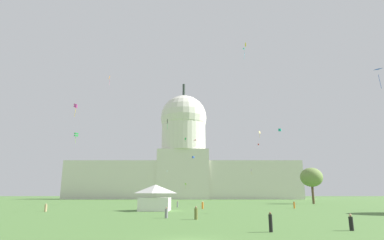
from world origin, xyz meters
name	(u,v)px	position (x,y,z in m)	size (l,w,h in m)	color
capitol_building	(184,162)	(-5.39, 177.46, 23.34)	(145.58, 30.37, 76.30)	silver
event_tent	(156,198)	(-7.28, 41.26, 2.55)	(6.41, 6.71, 5.13)	white
tree_east_mid	(312,177)	(41.16, 84.42, 8.75)	(7.93, 7.75, 12.05)	brown
person_orange_near_tree_west	(203,205)	(2.56, 48.67, 0.76)	(0.59, 0.59, 1.68)	orange
person_black_near_tent	(352,223)	(15.08, 7.04, 0.69)	(0.49, 0.49, 1.51)	black
person_olive_mid_left	(197,214)	(0.72, 19.73, 0.77)	(0.54, 0.54, 1.70)	olive
person_orange_edge_west	(295,205)	(23.96, 51.16, 0.74)	(0.49, 0.49, 1.61)	orange
person_black_lawn_far_right	(271,223)	(7.28, 5.95, 0.81)	(0.45, 0.45, 1.73)	black
person_tan_aisle_center	(47,208)	(-27.76, 37.99, 0.67)	(0.60, 0.60, 1.51)	tan
person_grey_front_left	(167,213)	(-3.42, 22.01, 0.68)	(0.62, 0.62, 1.51)	gray
person_grey_front_center	(178,204)	(-3.45, 56.98, 0.75)	(0.49, 0.49, 1.62)	gray
kite_blue_mid	(380,72)	(37.77, 34.89, 27.02)	(1.58, 1.54, 3.76)	blue
kite_green_mid	(186,139)	(-3.54, 149.28, 33.51)	(0.79, 0.86, 2.26)	green
kite_black_mid	(168,122)	(-7.97, 76.17, 26.34)	(0.29, 0.84, 3.48)	black
kite_gold_mid	(260,133)	(29.42, 107.96, 28.81)	(0.68, 0.73, 3.21)	gold
kite_red_mid	(259,145)	(38.39, 153.13, 30.69)	(0.74, 0.71, 2.39)	red
kite_turquoise_mid	(281,130)	(32.43, 88.13, 26.12)	(1.21, 1.22, 0.97)	teal
kite_pink_low	(194,143)	(0.42, 43.76, 14.22)	(1.02, 1.24, 0.38)	pink
kite_yellow_high	(246,45)	(12.16, 40.06, 35.76)	(0.14, 0.86, 0.96)	yellow
kite_violet_low	(252,170)	(32.57, 147.57, 15.71)	(0.49, 0.98, 3.12)	purple
kite_magenta_mid	(76,106)	(-25.98, 43.55, 22.49)	(0.70, 0.64, 2.99)	#D1339E
kite_orange_high	(110,78)	(-27.99, 75.92, 41.55)	(0.49, 0.72, 3.43)	orange
kite_white_low	(168,171)	(-11.93, 129.27, 13.98)	(0.83, 0.31, 1.09)	white
kite_cyan_high	(244,50)	(17.60, 74.11, 51.18)	(1.14, 1.66, 3.93)	#33BCDB
kite_lime_low	(186,184)	(-2.99, 133.60, 7.99)	(0.81, 0.74, 2.90)	#8CD133
kite_blue_mid_b	(194,157)	(0.81, 142.66, 22.32)	(1.34, 1.34, 0.99)	blue
kite_green_mid_b	(77,135)	(-36.50, 72.97, 21.50)	(1.47, 1.47, 3.39)	green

